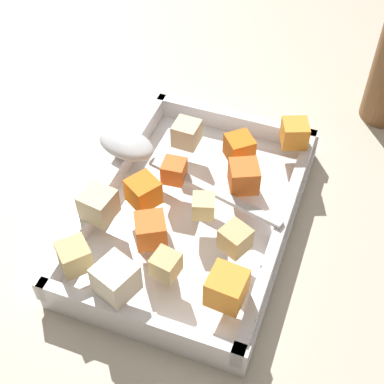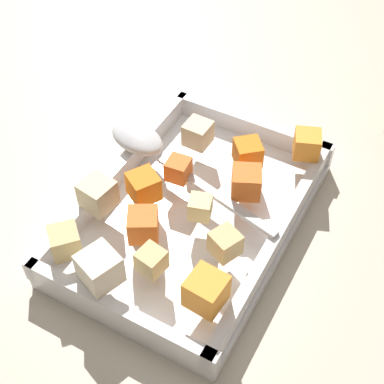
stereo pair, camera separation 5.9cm
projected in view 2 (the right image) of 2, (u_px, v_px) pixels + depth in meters
name	position (u px, v px, depth m)	size (l,w,h in m)	color
ground_plane	(198.00, 218.00, 0.63)	(4.00, 4.00, 0.00)	#BCB29E
baking_dish	(192.00, 215.00, 0.62)	(0.31, 0.21, 0.04)	silver
carrot_chunk_back_center	(178.00, 169.00, 0.61)	(0.02, 0.02, 0.02)	orange
carrot_chunk_front_center	(143.00, 225.00, 0.55)	(0.03, 0.03, 0.03)	orange
carrot_chunk_far_left	(248.00, 153.00, 0.62)	(0.03, 0.03, 0.03)	orange
carrot_chunk_near_spoon	(307.00, 144.00, 0.63)	(0.03, 0.03, 0.03)	orange
carrot_chunk_center	(144.00, 186.00, 0.59)	(0.03, 0.03, 0.03)	orange
carrot_chunk_near_right	(206.00, 291.00, 0.50)	(0.03, 0.03, 0.03)	orange
carrot_chunk_rim_edge	(246.00, 182.00, 0.59)	(0.03, 0.03, 0.03)	orange
potato_chunk_under_handle	(198.00, 133.00, 0.64)	(0.03, 0.03, 0.03)	beige
potato_chunk_corner_sw	(98.00, 194.00, 0.58)	(0.03, 0.03, 0.03)	beige
potato_chunk_near_left	(200.00, 207.00, 0.57)	(0.02, 0.02, 0.02)	#E0CC89
potato_chunk_corner_nw	(225.00, 243.00, 0.54)	(0.03, 0.03, 0.03)	tan
potato_chunk_heap_side	(65.00, 241.00, 0.54)	(0.03, 0.03, 0.03)	tan
potato_chunk_heap_top	(151.00, 261.00, 0.53)	(0.02, 0.02, 0.02)	tan
parsnip_chunk_corner_se	(100.00, 268.00, 0.52)	(0.03, 0.03, 0.03)	silver
serving_spoon	(146.00, 144.00, 0.64)	(0.08, 0.24, 0.02)	silver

